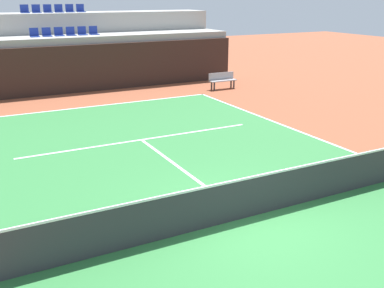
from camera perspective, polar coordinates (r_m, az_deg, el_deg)
name	(u,v)px	position (r m, az deg, el deg)	size (l,w,h in m)	color
ground_plane	(247,218)	(10.33, 6.94, -9.17)	(80.00, 80.00, 0.00)	brown
court_surface	(247,217)	(10.33, 6.94, -9.14)	(11.00, 24.00, 0.01)	#2D7238
baseline_far	(95,106)	(20.70, -12.05, 4.68)	(11.00, 0.10, 0.00)	white
service_line_far	(141,140)	(15.60, -6.38, 0.53)	(8.26, 0.10, 0.00)	white
centre_service_line	(183,170)	(12.83, -1.12, -3.32)	(0.10, 6.40, 0.00)	white
back_wall	(74,69)	(23.75, -14.56, 9.09)	(17.94, 0.30, 2.36)	black
stands_tier_lower	(68,62)	(25.03, -15.34, 9.88)	(17.94, 2.40, 2.71)	#9E9E99
stands_tier_upper	(57,47)	(27.30, -16.59, 11.57)	(17.94, 2.40, 3.79)	#9E9E99
seating_row_lower	(65,33)	(24.96, -15.68, 13.27)	(3.47, 0.44, 0.44)	navy
seating_row_upper	(53,10)	(27.25, -17.03, 15.79)	(3.47, 0.44, 0.44)	navy
tennis_net	(248,197)	(10.11, 7.05, -6.61)	(11.08, 0.08, 1.07)	black
player_bench	(222,79)	(24.09, 3.82, 8.13)	(1.50, 0.40, 0.85)	#99999E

